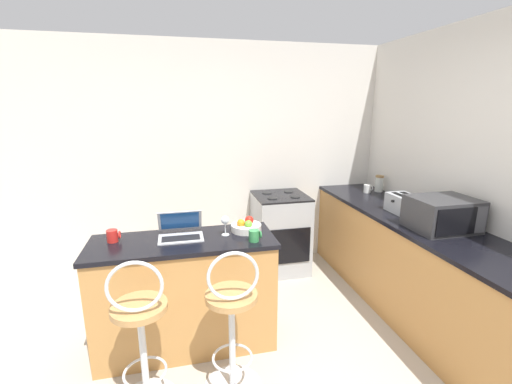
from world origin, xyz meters
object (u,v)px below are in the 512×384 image
microwave (442,214)px  wine_glass_short (225,221)px  laptop (181,230)px  mug_white (367,189)px  storage_jar (379,183)px  stove_range (280,233)px  mug_green (254,236)px  bar_stool_near (142,338)px  mug_red (113,236)px  bar_stool_far (232,326)px  toaster (404,204)px  fruit_bowl (246,226)px

microwave → wine_glass_short: (-1.75, 0.27, -0.02)m
laptop → mug_white: (2.16, 0.93, -0.00)m
storage_jar → stove_range: bearing=175.3°
mug_green → wine_glass_short: size_ratio=0.61×
laptop → stove_range: size_ratio=0.37×
bar_stool_near → mug_red: (-0.23, 0.64, 0.45)m
bar_stool_far → mug_red: bar_stool_far is taller
stove_range → mug_red: mug_red is taller
bar_stool_near → microwave: (2.36, 0.31, 0.54)m
stove_range → bar_stool_near: bearing=-130.0°
stove_range → mug_green: bearing=-115.3°
bar_stool_far → mug_red: size_ratio=10.86×
mug_red → wine_glass_short: (0.84, -0.05, 0.07)m
laptop → mug_red: laptop is taller
bar_stool_far → stove_range: (0.84, 1.67, -0.05)m
stove_range → bar_stool_far: bearing=-116.6°
toaster → wine_glass_short: (-1.73, -0.20, 0.03)m
storage_jar → toaster: bearing=-107.0°
stove_range → mug_white: size_ratio=9.38×
mug_white → fruit_bowl: size_ratio=0.40×
mug_red → mug_green: 1.06m
toaster → fruit_bowl: (-1.55, -0.14, -0.05)m
bar_stool_far → wine_glass_short: 0.78m
bar_stool_near → storage_jar: bearing=31.4°
bar_stool_near → stove_range: size_ratio=1.16×
laptop → wine_glass_short: bearing=-8.0°
microwave → stove_range: (-0.96, 1.36, -0.59)m
bar_stool_far → storage_jar: storage_jar is taller
stove_range → fruit_bowl: (-0.61, -1.04, 0.49)m
bar_stool_far → microwave: (1.79, 0.31, 0.54)m
microwave → toaster: bearing=92.2°
storage_jar → mug_red: (-2.81, -0.94, -0.05)m
fruit_bowl → stove_range: bearing=59.4°
bar_stool_far → mug_green: 0.65m
laptop → toaster: bearing=4.1°
mug_white → wine_glass_short: bearing=-151.7°
mug_red → fruit_bowl: fruit_bowl is taller
mug_red → laptop: bearing=-0.7°
toaster → mug_red: toaster is taller
bar_stool_near → storage_jar: 3.07m
toaster → storage_jar: storage_jar is taller
microwave → mug_red: 2.61m
microwave → stove_range: bearing=125.1°
microwave → mug_white: size_ratio=5.07×
microwave → wine_glass_short: bearing=171.2°
bar_stool_far → mug_white: 2.47m
bar_stool_near → storage_jar: (2.59, 1.58, 0.50)m
stove_range → toaster: bearing=-43.6°
storage_jar → mug_red: 2.97m
microwave → mug_red: microwave is taller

